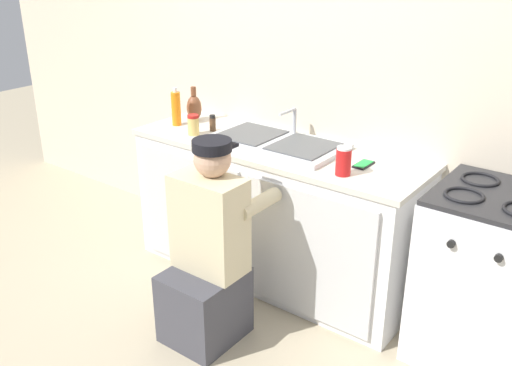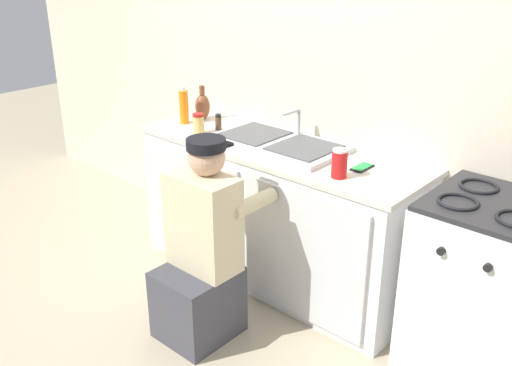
{
  "view_description": "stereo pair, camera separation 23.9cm",
  "coord_description": "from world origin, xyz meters",
  "px_view_note": "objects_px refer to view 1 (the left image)",
  "views": [
    {
      "loc": [
        1.84,
        -2.33,
        2.0
      ],
      "look_at": [
        0.0,
        0.1,
        0.71
      ],
      "focal_mm": 40.0,
      "sensor_mm": 36.0,
      "label": 1
    },
    {
      "loc": [
        2.02,
        -2.17,
        2.0
      ],
      "look_at": [
        0.0,
        0.1,
        0.71
      ],
      "focal_mm": 40.0,
      "sensor_mm": 36.0,
      "label": 2
    }
  ],
  "objects_px": {
    "plumber_person": "(208,259)",
    "soda_cup_red": "(343,161)",
    "stove_range": "(486,278)",
    "vase_decorative": "(194,107)",
    "spice_bottle_pepper": "(213,123)",
    "condiment_jar": "(193,125)",
    "cell_phone": "(364,164)",
    "sink_double_basin": "(277,142)",
    "soap_bottle_orange": "(176,108)"
  },
  "relations": [
    {
      "from": "soap_bottle_orange",
      "to": "plumber_person",
      "type": "bearing_deg",
      "value": -38.01
    },
    {
      "from": "sink_double_basin",
      "to": "vase_decorative",
      "type": "bearing_deg",
      "value": 173.58
    },
    {
      "from": "soap_bottle_orange",
      "to": "soda_cup_red",
      "type": "bearing_deg",
      "value": -4.79
    },
    {
      "from": "condiment_jar",
      "to": "plumber_person",
      "type": "bearing_deg",
      "value": -43.22
    },
    {
      "from": "cell_phone",
      "to": "vase_decorative",
      "type": "bearing_deg",
      "value": 176.82
    },
    {
      "from": "plumber_person",
      "to": "condiment_jar",
      "type": "xyz_separation_m",
      "value": [
        -0.6,
        0.56,
        0.49
      ]
    },
    {
      "from": "sink_double_basin",
      "to": "plumber_person",
      "type": "bearing_deg",
      "value": -84.51
    },
    {
      "from": "plumber_person",
      "to": "soap_bottle_orange",
      "type": "distance_m",
      "value": 1.18
    },
    {
      "from": "soap_bottle_orange",
      "to": "condiment_jar",
      "type": "bearing_deg",
      "value": -20.26
    },
    {
      "from": "plumber_person",
      "to": "sink_double_basin",
      "type": "bearing_deg",
      "value": 95.49
    },
    {
      "from": "sink_double_basin",
      "to": "vase_decorative",
      "type": "height_order",
      "value": "vase_decorative"
    },
    {
      "from": "vase_decorative",
      "to": "spice_bottle_pepper",
      "type": "bearing_deg",
      "value": -22.04
    },
    {
      "from": "stove_range",
      "to": "spice_bottle_pepper",
      "type": "height_order",
      "value": "spice_bottle_pepper"
    },
    {
      "from": "cell_phone",
      "to": "condiment_jar",
      "type": "distance_m",
      "value": 1.11
    },
    {
      "from": "stove_range",
      "to": "vase_decorative",
      "type": "relative_size",
      "value": 4.01
    },
    {
      "from": "spice_bottle_pepper",
      "to": "condiment_jar",
      "type": "relative_size",
      "value": 0.82
    },
    {
      "from": "vase_decorative",
      "to": "condiment_jar",
      "type": "bearing_deg",
      "value": -48.22
    },
    {
      "from": "sink_double_basin",
      "to": "plumber_person",
      "type": "xyz_separation_m",
      "value": [
        0.07,
        -0.71,
        -0.44
      ]
    },
    {
      "from": "stove_range",
      "to": "sink_double_basin",
      "type": "bearing_deg",
      "value": 179.9
    },
    {
      "from": "spice_bottle_pepper",
      "to": "condiment_jar",
      "type": "height_order",
      "value": "condiment_jar"
    },
    {
      "from": "vase_decorative",
      "to": "condiment_jar",
      "type": "height_order",
      "value": "vase_decorative"
    },
    {
      "from": "vase_decorative",
      "to": "condiment_jar",
      "type": "xyz_separation_m",
      "value": [
        0.21,
        -0.23,
        -0.03
      ]
    },
    {
      "from": "condiment_jar",
      "to": "sink_double_basin",
      "type": "bearing_deg",
      "value": 15.91
    },
    {
      "from": "plumber_person",
      "to": "vase_decorative",
      "type": "bearing_deg",
      "value": 135.4
    },
    {
      "from": "spice_bottle_pepper",
      "to": "soap_bottle_orange",
      "type": "bearing_deg",
      "value": -170.22
    },
    {
      "from": "condiment_jar",
      "to": "spice_bottle_pepper",
      "type": "bearing_deg",
      "value": 71.52
    },
    {
      "from": "stove_range",
      "to": "soap_bottle_orange",
      "type": "distance_m",
      "value": 2.11
    },
    {
      "from": "sink_double_basin",
      "to": "stove_range",
      "type": "height_order",
      "value": "sink_double_basin"
    },
    {
      "from": "plumber_person",
      "to": "vase_decorative",
      "type": "distance_m",
      "value": 1.24
    },
    {
      "from": "cell_phone",
      "to": "sink_double_basin",
      "type": "bearing_deg",
      "value": -178.94
    },
    {
      "from": "soda_cup_red",
      "to": "cell_phone",
      "type": "relative_size",
      "value": 1.09
    },
    {
      "from": "spice_bottle_pepper",
      "to": "condiment_jar",
      "type": "xyz_separation_m",
      "value": [
        -0.04,
        -0.13,
        0.01
      ]
    },
    {
      "from": "soda_cup_red",
      "to": "condiment_jar",
      "type": "xyz_separation_m",
      "value": [
        -1.07,
        0.02,
        -0.01
      ]
    },
    {
      "from": "sink_double_basin",
      "to": "stove_range",
      "type": "bearing_deg",
      "value": -0.1
    },
    {
      "from": "vase_decorative",
      "to": "stove_range",
      "type": "bearing_deg",
      "value": -2.41
    },
    {
      "from": "soda_cup_red",
      "to": "cell_phone",
      "type": "distance_m",
      "value": 0.2
    },
    {
      "from": "stove_range",
      "to": "condiment_jar",
      "type": "relative_size",
      "value": 7.2
    },
    {
      "from": "sink_double_basin",
      "to": "plumber_person",
      "type": "height_order",
      "value": "plumber_person"
    },
    {
      "from": "plumber_person",
      "to": "stove_range",
      "type": "bearing_deg",
      "value": 30.26
    },
    {
      "from": "soda_cup_red",
      "to": "condiment_jar",
      "type": "distance_m",
      "value": 1.07
    },
    {
      "from": "plumber_person",
      "to": "soda_cup_red",
      "type": "height_order",
      "value": "plumber_person"
    },
    {
      "from": "plumber_person",
      "to": "soda_cup_red",
      "type": "xyz_separation_m",
      "value": [
        0.48,
        0.54,
        0.5
      ]
    },
    {
      "from": "stove_range",
      "to": "soda_cup_red",
      "type": "xyz_separation_m",
      "value": [
        -0.74,
        -0.17,
        0.5
      ]
    },
    {
      "from": "cell_phone",
      "to": "condiment_jar",
      "type": "bearing_deg",
      "value": -171.64
    },
    {
      "from": "cell_phone",
      "to": "spice_bottle_pepper",
      "type": "xyz_separation_m",
      "value": [
        -1.05,
        -0.03,
        0.04
      ]
    },
    {
      "from": "sink_double_basin",
      "to": "condiment_jar",
      "type": "relative_size",
      "value": 6.25
    },
    {
      "from": "plumber_person",
      "to": "spice_bottle_pepper",
      "type": "height_order",
      "value": "plumber_person"
    },
    {
      "from": "soap_bottle_orange",
      "to": "condiment_jar",
      "type": "distance_m",
      "value": 0.25
    },
    {
      "from": "stove_range",
      "to": "vase_decorative",
      "type": "height_order",
      "value": "vase_decorative"
    },
    {
      "from": "plumber_person",
      "to": "spice_bottle_pepper",
      "type": "distance_m",
      "value": 1.0
    }
  ]
}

